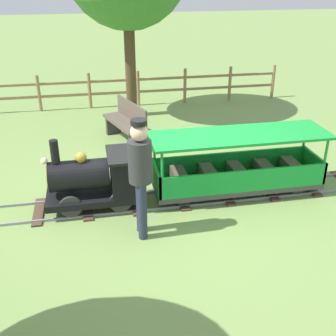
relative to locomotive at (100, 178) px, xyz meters
name	(u,v)px	position (x,y,z in m)	size (l,w,h in m)	color
ground_plane	(166,200)	(0.00, -0.97, -0.48)	(60.00, 60.00, 0.00)	#75934C
track	(181,198)	(0.00, -1.20, -0.47)	(0.76, 6.40, 0.04)	gray
locomotive	(100,178)	(0.00, 0.00, 0.00)	(0.72, 1.45, 1.08)	black
passenger_car	(238,170)	(0.00, -2.10, -0.06)	(0.82, 2.70, 0.97)	#3F3F3F
conductor_person	(140,170)	(-0.82, -0.49, 0.47)	(0.30, 0.30, 1.62)	#282D47
park_bench	(126,123)	(2.52, -0.64, -0.07)	(1.36, 0.80, 0.82)	brown
fence_section	(138,87)	(4.99, -1.20, 0.00)	(0.08, 7.48, 0.90)	#93754C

